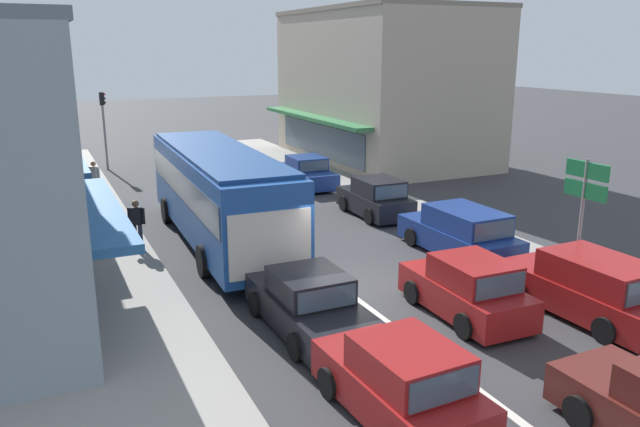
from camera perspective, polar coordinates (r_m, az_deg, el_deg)
name	(u,v)px	position (r m, az deg, el deg)	size (l,w,h in m)	color
ground_plane	(342,288)	(17.50, 2.00, -6.83)	(140.00, 140.00, 0.00)	#353538
lane_centre_line	(288,248)	(20.93, -2.96, -3.13)	(0.20, 28.00, 0.01)	silver
sidewalk_left	(66,256)	(21.46, -22.19, -3.61)	(5.20, 44.00, 0.14)	gray
kerb_right	(412,212)	(25.40, 8.37, 0.12)	(2.80, 44.00, 0.12)	gray
building_right_far	(383,86)	(37.18, 5.75, 11.51)	(9.06, 13.15, 8.64)	#B2A38E
city_bus	(219,190)	(21.16, -9.26, 2.16)	(3.00, 10.93, 3.23)	#1E4C99
sedan_behind_bus_near	(308,304)	(14.79, -1.07, -8.26)	(1.93, 4.21, 1.47)	black
hatchback_adjacent_lane_lead	(467,289)	(15.93, 13.33, -6.74)	(1.88, 3.73, 1.54)	maroon
hatchback_queue_far_back	(401,383)	(11.58, 7.41, -15.13)	(1.94, 3.77, 1.54)	maroon
parked_wagon_kerb_front	(590,288)	(16.87, 23.43, -6.25)	(2.02, 4.54, 1.58)	maroon
parked_wagon_kerb_second	(461,233)	(20.47, 12.73, -1.73)	(1.97, 4.52, 1.58)	navy
parked_hatchback_kerb_third	(376,199)	(24.75, 5.12, 1.37)	(1.89, 3.74, 1.54)	black
parked_sedan_kerb_rear	(306,173)	(30.02, -1.28, 3.74)	(2.01, 4.26, 1.47)	navy
traffic_light_downstreet	(104,117)	(35.89, -19.18, 8.31)	(0.33, 0.24, 4.20)	gray
directional_road_sign	(585,192)	(18.36, 23.05, 1.84)	(0.10, 1.40, 3.60)	gray
pedestrian_with_handbag_near	(94,177)	(28.67, -19.95, 3.13)	(0.58, 0.53, 1.63)	#4C4742
pedestrian_browsing_midblock	(136,221)	(20.92, -16.46, -0.71)	(0.64, 0.44, 1.63)	#232838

